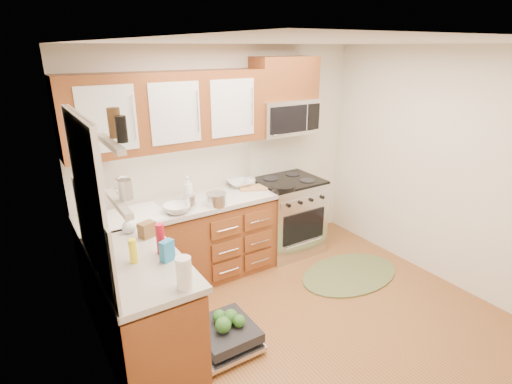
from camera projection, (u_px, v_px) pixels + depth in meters
floor at (320, 330)px, 3.70m from camera, size 3.50×3.50×0.00m
ceiling at (339, 43)px, 2.84m from camera, size 3.50×3.50×0.00m
wall_back at (227, 158)px, 4.66m from camera, size 3.50×0.04×2.50m
wall_left at (108, 264)px, 2.39m from camera, size 0.04×3.50×2.50m
wall_right at (455, 172)px, 4.15m from camera, size 0.04×3.50×2.50m
base_cabinet_back at (183, 247)px, 4.34m from camera, size 2.05×0.60×0.85m
base_cabinet_left at (143, 315)px, 3.24m from camera, size 0.60×1.25×0.85m
countertop_back at (180, 207)px, 4.17m from camera, size 2.07×0.64×0.05m
countertop_left at (139, 263)px, 3.08m from camera, size 0.64×1.27×0.05m
backsplash_back at (168, 171)px, 4.30m from camera, size 2.05×0.02×0.57m
backsplash_left at (93, 236)px, 2.83m from camera, size 0.02×1.25×0.57m
upper_cabinets at (169, 111)px, 3.94m from camera, size 2.05×0.35×0.75m
cabinet_over_mw at (284, 78)px, 4.56m from camera, size 0.76×0.35×0.47m
range at (288, 216)px, 5.01m from camera, size 0.76×0.64×0.95m
microwave at (285, 116)px, 4.69m from camera, size 0.76×0.38×0.40m
sink at (132, 227)px, 3.92m from camera, size 0.62×0.50×0.26m
dishwasher at (222, 337)px, 3.47m from camera, size 0.70×0.60×0.20m
window at (87, 192)px, 2.69m from camera, size 0.03×1.05×1.05m
window_blind at (84, 144)px, 2.59m from camera, size 0.02×0.96×0.40m
shelf_upper at (111, 144)px, 1.85m from camera, size 0.04×0.40×0.03m
shelf_lower at (118, 204)px, 1.96m from camera, size 0.04×0.40×0.03m
rug at (350, 274)px, 4.59m from camera, size 1.44×1.21×0.02m
skillet at (284, 187)px, 4.51m from camera, size 0.29×0.29×0.05m
stock_pot at (216, 199)px, 4.12m from camera, size 0.22×0.22×0.13m
cutting_board at (253, 188)px, 4.62m from camera, size 0.37×0.31×0.02m
canister at (191, 203)px, 4.01m from camera, size 0.11×0.11×0.14m
paper_towel_roll at (184, 273)px, 2.68m from camera, size 0.13×0.13×0.23m
mustard_bottle at (133, 251)px, 3.01m from camera, size 0.08×0.08×0.19m
red_bottle at (161, 239)px, 3.13m from camera, size 0.09×0.09×0.25m
wooden_box at (147, 230)px, 3.43m from camera, size 0.16×0.13×0.13m
blue_carton at (167, 251)px, 3.04m from camera, size 0.12×0.10×0.17m
bowl_a at (240, 184)px, 4.68m from camera, size 0.30×0.30×0.07m
bowl_b at (177, 209)px, 3.94m from camera, size 0.35×0.35×0.08m
cup at (250, 182)px, 4.70m from camera, size 0.15×0.15×0.10m
soap_bottle_a at (188, 189)px, 4.20m from camera, size 0.12×0.12×0.27m
soap_bottle_b at (97, 228)px, 3.36m from camera, size 0.11×0.11×0.21m
soap_bottle_c at (129, 225)px, 3.50m from camera, size 0.15×0.15×0.16m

